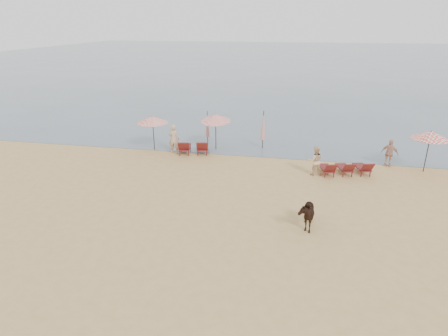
% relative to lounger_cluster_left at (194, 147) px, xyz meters
% --- Properties ---
extents(ground, '(120.00, 120.00, 0.00)m').
position_rel_lounger_cluster_left_xyz_m(ground, '(2.97, -9.91, -0.46)').
color(ground, tan).
rests_on(ground, ground).
extents(sea, '(160.00, 140.00, 0.06)m').
position_rel_lounger_cluster_left_xyz_m(sea, '(2.97, 70.09, -0.46)').
color(sea, '#51606B').
rests_on(sea, ground).
extents(lounger_cluster_left, '(2.15, 2.09, 0.66)m').
position_rel_lounger_cluster_left_xyz_m(lounger_cluster_left, '(0.00, 0.00, 0.00)').
color(lounger_cluster_left, maroon).
rests_on(lounger_cluster_left, ground).
extents(lounger_cluster_right, '(2.98, 2.20, 0.59)m').
position_rel_lounger_cluster_left_xyz_m(lounger_cluster_right, '(9.34, -1.85, -0.05)').
color(lounger_cluster_right, maroon).
rests_on(lounger_cluster_right, ground).
extents(umbrella_open_left_a, '(2.04, 2.04, 2.32)m').
position_rel_lounger_cluster_left_xyz_m(umbrella_open_left_a, '(-2.79, 0.23, 1.63)').
color(umbrella_open_left_a, black).
rests_on(umbrella_open_left_a, ground).
extents(umbrella_open_left_b, '(1.97, 2.01, 2.52)m').
position_rel_lounger_cluster_left_xyz_m(umbrella_open_left_b, '(1.24, 1.14, 1.72)').
color(umbrella_open_left_b, black).
rests_on(umbrella_open_left_b, ground).
extents(umbrella_open_right, '(2.00, 2.00, 2.44)m').
position_rel_lounger_cluster_left_xyz_m(umbrella_open_right, '(13.82, -0.55, 1.73)').
color(umbrella_open_right, black).
rests_on(umbrella_open_right, ground).
extents(umbrella_closed_left, '(0.29, 0.29, 2.36)m').
position_rel_lounger_cluster_left_xyz_m(umbrella_closed_left, '(0.45, 2.11, 0.99)').
color(umbrella_closed_left, black).
rests_on(umbrella_closed_left, ground).
extents(umbrella_closed_right, '(0.32, 0.32, 2.60)m').
position_rel_lounger_cluster_left_xyz_m(umbrella_closed_right, '(4.31, 1.93, 1.14)').
color(umbrella_closed_right, black).
rests_on(umbrella_closed_right, ground).
extents(cow, '(0.75, 1.57, 1.31)m').
position_rel_lounger_cluster_left_xyz_m(cow, '(7.05, -8.15, 0.20)').
color(cow, black).
rests_on(cow, ground).
extents(beachgoer_left, '(0.74, 0.51, 1.94)m').
position_rel_lounger_cluster_left_xyz_m(beachgoer_left, '(-1.26, -0.17, 0.51)').
color(beachgoer_left, tan).
rests_on(beachgoer_left, ground).
extents(beachgoer_right_a, '(0.91, 0.76, 1.68)m').
position_rel_lounger_cluster_left_xyz_m(beachgoer_right_a, '(7.62, -2.21, 0.38)').
color(beachgoer_right_a, '#DEB58B').
rests_on(beachgoer_right_a, ground).
extents(beachgoer_right_b, '(1.05, 0.77, 1.65)m').
position_rel_lounger_cluster_left_xyz_m(beachgoer_right_b, '(11.97, -0.04, 0.37)').
color(beachgoer_right_b, tan).
rests_on(beachgoer_right_b, ground).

